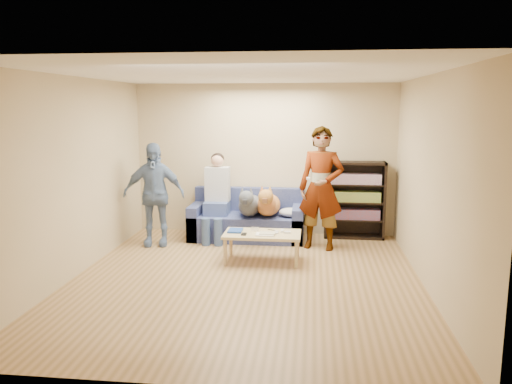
# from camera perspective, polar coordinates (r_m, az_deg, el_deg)

# --- Properties ---
(ground) EXTENTS (5.00, 5.00, 0.00)m
(ground) POSITION_cam_1_polar(r_m,az_deg,el_deg) (6.54, -1.21, -10.04)
(ground) COLOR olive
(ground) RESTS_ON ground
(ceiling) EXTENTS (5.00, 5.00, 0.00)m
(ceiling) POSITION_cam_1_polar(r_m,az_deg,el_deg) (6.16, -1.30, 13.34)
(ceiling) COLOR white
(ceiling) RESTS_ON ground
(wall_back) EXTENTS (4.50, 0.00, 4.50)m
(wall_back) POSITION_cam_1_polar(r_m,az_deg,el_deg) (8.68, 0.98, 3.73)
(wall_back) COLOR tan
(wall_back) RESTS_ON ground
(wall_front) EXTENTS (4.50, 0.00, 4.50)m
(wall_front) POSITION_cam_1_polar(r_m,az_deg,el_deg) (3.80, -6.36, -4.27)
(wall_front) COLOR tan
(wall_front) RESTS_ON ground
(wall_left) EXTENTS (0.00, 5.00, 5.00)m
(wall_left) POSITION_cam_1_polar(r_m,az_deg,el_deg) (6.89, -20.14, 1.54)
(wall_left) COLOR tan
(wall_left) RESTS_ON ground
(wall_right) EXTENTS (0.00, 5.00, 5.00)m
(wall_right) POSITION_cam_1_polar(r_m,az_deg,el_deg) (6.32, 19.39, 0.88)
(wall_right) COLOR tan
(wall_right) RESTS_ON ground
(blanket) EXTENTS (0.40, 0.34, 0.14)m
(blanket) POSITION_cam_1_polar(r_m,az_deg,el_deg) (8.21, 4.02, -2.32)
(blanket) COLOR #B3B4B8
(blanket) RESTS_ON sofa
(person_standing_right) EXTENTS (0.79, 0.61, 1.92)m
(person_standing_right) POSITION_cam_1_polar(r_m,az_deg,el_deg) (7.79, 7.44, 0.42)
(person_standing_right) COLOR gray
(person_standing_right) RESTS_ON ground
(person_standing_left) EXTENTS (1.02, 0.55, 1.65)m
(person_standing_left) POSITION_cam_1_polar(r_m,az_deg,el_deg) (8.12, -11.60, -0.27)
(person_standing_left) COLOR #6D7FAE
(person_standing_left) RESTS_ON ground
(held_controller) EXTENTS (0.06, 0.13, 0.03)m
(held_controller) POSITION_cam_1_polar(r_m,az_deg,el_deg) (7.57, 5.98, 1.54)
(held_controller) COLOR white
(held_controller) RESTS_ON person_standing_right
(notebook_blue) EXTENTS (0.20, 0.26, 0.03)m
(notebook_blue) POSITION_cam_1_polar(r_m,az_deg,el_deg) (7.28, -2.38, -4.42)
(notebook_blue) COLOR #1A3E94
(notebook_blue) RESTS_ON coffee_table
(papers) EXTENTS (0.26, 0.20, 0.02)m
(papers) POSITION_cam_1_polar(r_m,az_deg,el_deg) (7.08, 1.05, -4.86)
(papers) COLOR silver
(papers) RESTS_ON coffee_table
(magazine) EXTENTS (0.22, 0.17, 0.01)m
(magazine) POSITION_cam_1_polar(r_m,az_deg,el_deg) (7.09, 1.30, -4.72)
(magazine) COLOR #B6AE91
(magazine) RESTS_ON coffee_table
(camera_silver) EXTENTS (0.11, 0.06, 0.05)m
(camera_silver) POSITION_cam_1_polar(r_m,az_deg,el_deg) (7.30, -0.12, -4.25)
(camera_silver) COLOR silver
(camera_silver) RESTS_ON coffee_table
(controller_a) EXTENTS (0.04, 0.13, 0.03)m
(controller_a) POSITION_cam_1_polar(r_m,az_deg,el_deg) (7.25, 3.01, -4.45)
(controller_a) COLOR silver
(controller_a) RESTS_ON coffee_table
(controller_b) EXTENTS (0.09, 0.06, 0.03)m
(controller_b) POSITION_cam_1_polar(r_m,az_deg,el_deg) (7.17, 3.61, -4.62)
(controller_b) COLOR white
(controller_b) RESTS_ON coffee_table
(headphone_cup_a) EXTENTS (0.07, 0.07, 0.02)m
(headphone_cup_a) POSITION_cam_1_polar(r_m,az_deg,el_deg) (7.14, 2.31, -4.71)
(headphone_cup_a) COLOR silver
(headphone_cup_a) RESTS_ON coffee_table
(headphone_cup_b) EXTENTS (0.07, 0.07, 0.02)m
(headphone_cup_b) POSITION_cam_1_polar(r_m,az_deg,el_deg) (7.22, 2.36, -4.55)
(headphone_cup_b) COLOR silver
(headphone_cup_b) RESTS_ON coffee_table
(pen_orange) EXTENTS (0.13, 0.06, 0.01)m
(pen_orange) POSITION_cam_1_polar(r_m,az_deg,el_deg) (7.03, 0.43, -4.99)
(pen_orange) COLOR #CE501D
(pen_orange) RESTS_ON coffee_table
(pen_black) EXTENTS (0.13, 0.08, 0.01)m
(pen_black) POSITION_cam_1_polar(r_m,az_deg,el_deg) (7.34, 1.80, -4.35)
(pen_black) COLOR black
(pen_black) RESTS_ON coffee_table
(wallet) EXTENTS (0.07, 0.12, 0.02)m
(wallet) POSITION_cam_1_polar(r_m,az_deg,el_deg) (7.09, -1.39, -4.83)
(wallet) COLOR black
(wallet) RESTS_ON coffee_table
(sofa) EXTENTS (1.90, 0.85, 0.82)m
(sofa) POSITION_cam_1_polar(r_m,az_deg,el_deg) (8.49, -0.99, -3.39)
(sofa) COLOR #515B93
(sofa) RESTS_ON ground
(person_seated) EXTENTS (0.40, 0.73, 1.47)m
(person_seated) POSITION_cam_1_polar(r_m,az_deg,el_deg) (8.35, -4.53, -0.20)
(person_seated) COLOR #455A97
(person_seated) RESTS_ON sofa
(dog_gray) EXTENTS (0.38, 1.24, 0.56)m
(dog_gray) POSITION_cam_1_polar(r_m,az_deg,el_deg) (8.20, -0.74, -1.41)
(dog_gray) COLOR #484B52
(dog_gray) RESTS_ON sofa
(dog_tan) EXTENTS (0.40, 1.16, 0.57)m
(dog_tan) POSITION_cam_1_polar(r_m,az_deg,el_deg) (8.21, 1.37, -1.36)
(dog_tan) COLOR #C86E3D
(dog_tan) RESTS_ON sofa
(coffee_table) EXTENTS (1.10, 0.60, 0.42)m
(coffee_table) POSITION_cam_1_polar(r_m,az_deg,el_deg) (7.19, 0.72, -5.06)
(coffee_table) COLOR #CCB77D
(coffee_table) RESTS_ON ground
(bookshelf) EXTENTS (1.00, 0.34, 1.30)m
(bookshelf) POSITION_cam_1_polar(r_m,az_deg,el_deg) (8.59, 11.19, -0.70)
(bookshelf) COLOR black
(bookshelf) RESTS_ON ground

